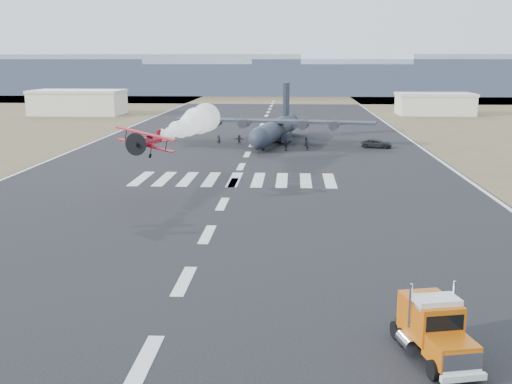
# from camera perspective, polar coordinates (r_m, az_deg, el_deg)

# --- Properties ---
(ground) EXTENTS (500.00, 500.00, 0.00)m
(ground) POSITION_cam_1_polar(r_m,az_deg,el_deg) (34.00, -9.91, -14.60)
(ground) COLOR black
(ground) RESTS_ON ground
(scrub_far) EXTENTS (500.00, 80.00, 0.00)m
(scrub_far) POSITION_cam_1_polar(r_m,az_deg,el_deg) (260.14, 1.76, 8.42)
(scrub_far) COLOR brown
(scrub_far) RESTS_ON ground
(runway_markings) EXTENTS (60.00, 260.00, 0.01)m
(runway_markings) POSITION_cam_1_polar(r_m,az_deg,el_deg) (91.15, -1.34, 2.27)
(runway_markings) COLOR silver
(runway_markings) RESTS_ON ground
(ridge_seg_c) EXTENTS (150.00, 50.00, 17.00)m
(ridge_seg_c) POSITION_cam_1_polar(r_m,az_deg,el_deg) (298.59, -10.83, 10.28)
(ridge_seg_c) COLOR gray
(ridge_seg_c) RESTS_ON ground
(ridge_seg_d) EXTENTS (150.00, 50.00, 13.00)m
(ridge_seg_d) POSITION_cam_1_polar(r_m,az_deg,el_deg) (289.82, 1.94, 10.04)
(ridge_seg_d) COLOR gray
(ridge_seg_d) RESTS_ON ground
(ridge_seg_e) EXTENTS (150.00, 50.00, 15.00)m
(ridge_seg_e) POSITION_cam_1_polar(r_m,az_deg,el_deg) (295.37, 14.84, 9.89)
(ridge_seg_e) COLOR gray
(ridge_seg_e) RESTS_ON ground
(hangar_left) EXTENTS (24.50, 14.50, 6.70)m
(hangar_left) POSITION_cam_1_polar(r_m,az_deg,el_deg) (184.80, -15.53, 7.71)
(hangar_left) COLOR beige
(hangar_left) RESTS_ON ground
(hangar_right) EXTENTS (20.50, 12.50, 5.90)m
(hangar_right) POSITION_cam_1_polar(r_m,az_deg,el_deg) (184.09, 15.61, 7.57)
(hangar_right) COLOR beige
(hangar_right) RESTS_ON ground
(semi_truck) EXTENTS (3.70, 7.37, 3.23)m
(semi_truck) POSITION_cam_1_polar(r_m,az_deg,el_deg) (34.56, 15.54, -11.52)
(semi_truck) COLOR black
(semi_truck) RESTS_ON ground
(aerobatic_biplane) EXTENTS (6.55, 5.94, 3.07)m
(aerobatic_biplane) POSITION_cam_1_polar(r_m,az_deg,el_deg) (68.57, -9.67, 4.48)
(aerobatic_biplane) COLOR red
(smoke_trail) EXTENTS (4.85, 25.19, 4.13)m
(smoke_trail) POSITION_cam_1_polar(r_m,az_deg,el_deg) (88.77, -5.20, 6.32)
(smoke_trail) COLOR white
(transport_aircraft) EXTENTS (36.34, 29.78, 10.51)m
(transport_aircraft) POSITION_cam_1_polar(r_m,az_deg,el_deg) (117.68, 1.78, 5.74)
(transport_aircraft) COLOR #1E262E
(transport_aircraft) RESTS_ON ground
(support_vehicle) EXTENTS (5.67, 3.61, 1.46)m
(support_vehicle) POSITION_cam_1_polar(r_m,az_deg,el_deg) (112.64, 10.69, 4.26)
(support_vehicle) COLOR black
(support_vehicle) RESTS_ON ground
(crew_a) EXTENTS (0.67, 0.57, 1.74)m
(crew_a) POSITION_cam_1_polar(r_m,az_deg,el_deg) (115.32, -3.34, 4.68)
(crew_a) COLOR black
(crew_a) RESTS_ON ground
(crew_b) EXTENTS (0.67, 0.96, 1.81)m
(crew_b) POSITION_cam_1_polar(r_m,az_deg,el_deg) (111.59, 0.18, 4.48)
(crew_b) COLOR black
(crew_b) RESTS_ON ground
(crew_c) EXTENTS (1.28, 0.77, 1.86)m
(crew_c) POSITION_cam_1_polar(r_m,az_deg,el_deg) (113.42, 0.90, 4.61)
(crew_c) COLOR black
(crew_c) RESTS_ON ground
(crew_d) EXTENTS (1.15, 1.09, 1.79)m
(crew_d) POSITION_cam_1_polar(r_m,az_deg,el_deg) (107.21, 2.68, 4.17)
(crew_d) COLOR black
(crew_d) RESTS_ON ground
(crew_e) EXTENTS (0.77, 0.89, 1.56)m
(crew_e) POSITION_cam_1_polar(r_m,az_deg,el_deg) (113.10, 4.48, 4.48)
(crew_e) COLOR black
(crew_e) RESTS_ON ground
(crew_f) EXTENTS (1.59, 0.59, 1.69)m
(crew_f) POSITION_cam_1_polar(r_m,az_deg,el_deg) (115.33, -1.51, 4.68)
(crew_f) COLOR black
(crew_f) RESTS_ON ground
(crew_g) EXTENTS (0.72, 0.78, 1.70)m
(crew_g) POSITION_cam_1_polar(r_m,az_deg,el_deg) (107.94, 4.58, 4.17)
(crew_g) COLOR black
(crew_g) RESTS_ON ground
(crew_h) EXTENTS (0.56, 0.83, 1.60)m
(crew_h) POSITION_cam_1_polar(r_m,az_deg,el_deg) (108.80, -0.00, 4.24)
(crew_h) COLOR black
(crew_h) RESTS_ON ground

